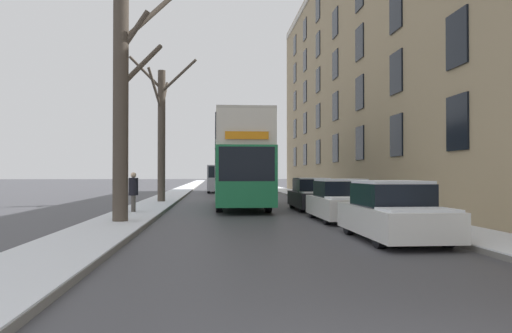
{
  "coord_description": "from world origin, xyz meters",
  "views": [
    {
      "loc": [
        -1.79,
        -3.65,
        1.73
      ],
      "look_at": [
        -0.08,
        16.61,
        2.03
      ],
      "focal_mm": 35.0,
      "sensor_mm": 36.0,
      "label": 1
    }
  ],
  "objects_px": {
    "parked_car_2": "(312,195)",
    "pedestrian_left_sidewalk": "(133,192)",
    "bare_tree_left_1": "(161,130)",
    "parked_car_0": "(393,213)",
    "bare_tree_left_0": "(123,97)",
    "double_decker_bus": "(240,158)",
    "oncoming_van": "(218,178)",
    "parked_car_1": "(341,202)"
  },
  "relations": [
    {
      "from": "bare_tree_left_0",
      "to": "parked_car_1",
      "type": "xyz_separation_m",
      "value": [
        7.71,
        0.99,
        -3.62
      ]
    },
    {
      "from": "parked_car_0",
      "to": "bare_tree_left_1",
      "type": "bearing_deg",
      "value": 115.34
    },
    {
      "from": "bare_tree_left_0",
      "to": "oncoming_van",
      "type": "relative_size",
      "value": 1.61
    },
    {
      "from": "pedestrian_left_sidewalk",
      "to": "bare_tree_left_1",
      "type": "bearing_deg",
      "value": 167.86
    },
    {
      "from": "bare_tree_left_1",
      "to": "bare_tree_left_0",
      "type": "bearing_deg",
      "value": -90.23
    },
    {
      "from": "oncoming_van",
      "to": "parked_car_2",
      "type": "bearing_deg",
      "value": -79.34
    },
    {
      "from": "bare_tree_left_0",
      "to": "double_decker_bus",
      "type": "xyz_separation_m",
      "value": [
        4.39,
        8.76,
        -1.76
      ]
    },
    {
      "from": "oncoming_van",
      "to": "bare_tree_left_0",
      "type": "bearing_deg",
      "value": -96.77
    },
    {
      "from": "bare_tree_left_0",
      "to": "oncoming_van",
      "type": "bearing_deg",
      "value": 83.23
    },
    {
      "from": "bare_tree_left_1",
      "to": "double_decker_bus",
      "type": "distance_m",
      "value": 5.58
    },
    {
      "from": "double_decker_bus",
      "to": "parked_car_1",
      "type": "bearing_deg",
      "value": -66.85
    },
    {
      "from": "bare_tree_left_0",
      "to": "parked_car_0",
      "type": "distance_m",
      "value": 9.56
    },
    {
      "from": "parked_car_2",
      "to": "pedestrian_left_sidewalk",
      "type": "bearing_deg",
      "value": -163.31
    },
    {
      "from": "parked_car_0",
      "to": "parked_car_2",
      "type": "xyz_separation_m",
      "value": [
        0.0,
        10.82,
        -0.01
      ]
    },
    {
      "from": "double_decker_bus",
      "to": "parked_car_1",
      "type": "height_order",
      "value": "double_decker_bus"
    },
    {
      "from": "parked_car_2",
      "to": "bare_tree_left_0",
      "type": "bearing_deg",
      "value": -139.95
    },
    {
      "from": "parked_car_0",
      "to": "double_decker_bus",
      "type": "bearing_deg",
      "value": 104.23
    },
    {
      "from": "bare_tree_left_1",
      "to": "parked_car_1",
      "type": "relative_size",
      "value": 2.01
    },
    {
      "from": "bare_tree_left_1",
      "to": "parked_car_1",
      "type": "xyz_separation_m",
      "value": [
        7.66,
        -10.85,
        -3.55
      ]
    },
    {
      "from": "bare_tree_left_0",
      "to": "parked_car_2",
      "type": "height_order",
      "value": "bare_tree_left_0"
    },
    {
      "from": "bare_tree_left_0",
      "to": "parked_car_2",
      "type": "xyz_separation_m",
      "value": [
        7.71,
        6.48,
        -3.62
      ]
    },
    {
      "from": "bare_tree_left_0",
      "to": "bare_tree_left_1",
      "type": "bearing_deg",
      "value": 89.77
    },
    {
      "from": "double_decker_bus",
      "to": "oncoming_van",
      "type": "xyz_separation_m",
      "value": [
        -0.93,
        20.33,
        -1.23
      ]
    },
    {
      "from": "bare_tree_left_1",
      "to": "pedestrian_left_sidewalk",
      "type": "distance_m",
      "value": 8.43
    },
    {
      "from": "oncoming_van",
      "to": "bare_tree_left_1",
      "type": "bearing_deg",
      "value": -101.17
    },
    {
      "from": "bare_tree_left_1",
      "to": "parked_car_0",
      "type": "height_order",
      "value": "bare_tree_left_1"
    },
    {
      "from": "parked_car_0",
      "to": "oncoming_van",
      "type": "xyz_separation_m",
      "value": [
        -4.25,
        33.43,
        0.63
      ]
    },
    {
      "from": "parked_car_1",
      "to": "oncoming_van",
      "type": "xyz_separation_m",
      "value": [
        -4.25,
        28.1,
        0.64
      ]
    },
    {
      "from": "bare_tree_left_1",
      "to": "oncoming_van",
      "type": "xyz_separation_m",
      "value": [
        3.41,
        17.25,
        -2.91
      ]
    },
    {
      "from": "bare_tree_left_1",
      "to": "pedestrian_left_sidewalk",
      "type": "xyz_separation_m",
      "value": [
        -0.34,
        -7.76,
        -3.27
      ]
    },
    {
      "from": "double_decker_bus",
      "to": "bare_tree_left_1",
      "type": "bearing_deg",
      "value": 144.63
    },
    {
      "from": "oncoming_van",
      "to": "pedestrian_left_sidewalk",
      "type": "height_order",
      "value": "oncoming_van"
    },
    {
      "from": "bare_tree_left_0",
      "to": "pedestrian_left_sidewalk",
      "type": "xyz_separation_m",
      "value": [
        -0.29,
        4.08,
        -3.34
      ]
    },
    {
      "from": "bare_tree_left_0",
      "to": "parked_car_0",
      "type": "xyz_separation_m",
      "value": [
        7.71,
        -4.34,
        -3.62
      ]
    },
    {
      "from": "bare_tree_left_1",
      "to": "parked_car_0",
      "type": "xyz_separation_m",
      "value": [
        7.66,
        -16.18,
        -3.54
      ]
    },
    {
      "from": "double_decker_bus",
      "to": "parked_car_0",
      "type": "xyz_separation_m",
      "value": [
        3.32,
        -13.1,
        -1.86
      ]
    },
    {
      "from": "double_decker_bus",
      "to": "bare_tree_left_0",
      "type": "bearing_deg",
      "value": -116.6
    },
    {
      "from": "parked_car_2",
      "to": "pedestrian_left_sidewalk",
      "type": "distance_m",
      "value": 8.36
    },
    {
      "from": "double_decker_bus",
      "to": "parked_car_1",
      "type": "relative_size",
      "value": 2.64
    },
    {
      "from": "oncoming_van",
      "to": "pedestrian_left_sidewalk",
      "type": "distance_m",
      "value": 25.29
    },
    {
      "from": "bare_tree_left_1",
      "to": "double_decker_bus",
      "type": "relative_size",
      "value": 0.76
    },
    {
      "from": "parked_car_2",
      "to": "oncoming_van",
      "type": "distance_m",
      "value": 23.02
    }
  ]
}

